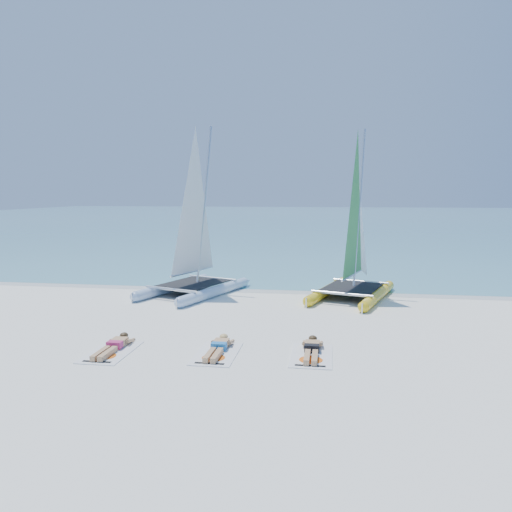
{
  "coord_description": "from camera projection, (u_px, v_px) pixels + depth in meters",
  "views": [
    {
      "loc": [
        2.57,
        -14.29,
        3.94
      ],
      "look_at": [
        0.22,
        1.2,
        1.94
      ],
      "focal_mm": 35.0,
      "sensor_mm": 36.0,
      "label": 1
    }
  ],
  "objects": [
    {
      "name": "catamaran_yellow",
      "position": [
        356.0,
        242.0,
        18.92
      ],
      "size": [
        3.62,
        5.29,
        6.58
      ],
      "rotation": [
        0.0,
        0.0,
        -0.3
      ],
      "color": "yellow",
      "rests_on": "ground"
    },
    {
      "name": "ground",
      "position": [
        243.0,
        325.0,
        14.89
      ],
      "size": [
        140.0,
        140.0,
        0.0
      ],
      "primitive_type": "plane",
      "color": "white",
      "rests_on": "ground"
    },
    {
      "name": "sunbather_b",
      "position": [
        218.0,
        347.0,
        12.4
      ],
      "size": [
        0.37,
        1.73,
        0.26
      ],
      "color": "tan",
      "rests_on": "towel_b"
    },
    {
      "name": "towel_b",
      "position": [
        217.0,
        354.0,
        12.23
      ],
      "size": [
        1.0,
        1.85,
        0.02
      ],
      "primitive_type": "cube",
      "color": "white",
      "rests_on": "ground"
    },
    {
      "name": "sunbather_c",
      "position": [
        312.0,
        349.0,
        12.25
      ],
      "size": [
        0.37,
        1.73,
        0.26
      ],
      "color": "tan",
      "rests_on": "towel_c"
    },
    {
      "name": "sea",
      "position": [
        315.0,
        218.0,
        76.68
      ],
      "size": [
        140.0,
        115.0,
        0.01
      ],
      "primitive_type": "cube",
      "color": "#76BDC5",
      "rests_on": "ground"
    },
    {
      "name": "towel_a",
      "position": [
        111.0,
        352.0,
        12.35
      ],
      "size": [
        1.0,
        1.85,
        0.02
      ],
      "primitive_type": "cube",
      "color": "white",
      "rests_on": "ground"
    },
    {
      "name": "catamaran_blue",
      "position": [
        194.0,
        242.0,
        19.31
      ],
      "size": [
        3.91,
        5.48,
        6.78
      ],
      "rotation": [
        0.0,
        0.0,
        -0.34
      ],
      "color": "#AABFDF",
      "rests_on": "ground"
    },
    {
      "name": "towel_c",
      "position": [
        311.0,
        356.0,
        12.08
      ],
      "size": [
        1.0,
        1.85,
        0.02
      ],
      "primitive_type": "cube",
      "color": "white",
      "rests_on": "ground"
    },
    {
      "name": "sunbather_a",
      "position": [
        114.0,
        345.0,
        12.52
      ],
      "size": [
        0.37,
        1.73,
        0.26
      ],
      "color": "tan",
      "rests_on": "towel_a"
    },
    {
      "name": "wet_sand_strip",
      "position": [
        266.0,
        290.0,
        20.29
      ],
      "size": [
        140.0,
        1.4,
        0.01
      ],
      "primitive_type": "cube",
      "color": "silver",
      "rests_on": "ground"
    }
  ]
}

